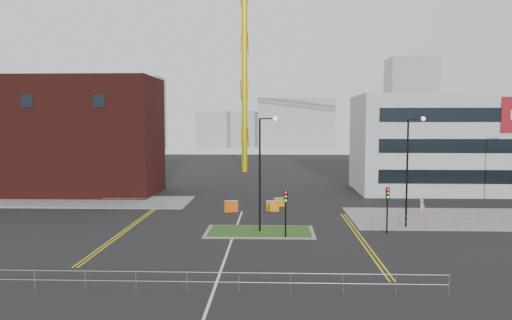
% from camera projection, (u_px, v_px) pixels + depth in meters
% --- Properties ---
extents(ground, '(200.00, 200.00, 0.00)m').
position_uv_depth(ground, '(225.00, 260.00, 31.65)').
color(ground, black).
rests_on(ground, ground).
extents(pavement_left, '(28.00, 8.00, 0.12)m').
position_uv_depth(pavement_left, '(62.00, 201.00, 54.29)').
color(pavement_left, slate).
rests_on(pavement_left, ground).
extents(pavement_right, '(24.00, 10.00, 0.12)m').
position_uv_depth(pavement_right, '(484.00, 219.00, 44.79)').
color(pavement_right, slate).
rests_on(pavement_right, ground).
extents(island_kerb, '(8.60, 4.60, 0.08)m').
position_uv_depth(island_kerb, '(260.00, 232.00, 39.54)').
color(island_kerb, slate).
rests_on(island_kerb, ground).
extents(grass_island, '(8.00, 4.00, 0.12)m').
position_uv_depth(grass_island, '(260.00, 232.00, 39.54)').
color(grass_island, '#204818').
rests_on(grass_island, ground).
extents(brick_building, '(24.20, 10.07, 14.24)m').
position_uv_depth(brick_building, '(57.00, 137.00, 59.84)').
color(brick_building, '#431410').
rests_on(brick_building, ground).
extents(office_block, '(25.00, 12.20, 12.00)m').
position_uv_depth(office_block, '(458.00, 144.00, 62.08)').
color(office_block, '#A3A5A8').
rests_on(office_block, ground).
extents(tower_crane, '(49.02, 22.01, 39.55)m').
position_uv_depth(tower_crane, '(275.00, 9.00, 81.94)').
color(tower_crane, '#D5BC0C').
rests_on(tower_crane, ground).
extents(streetlamp_island, '(1.46, 0.36, 9.18)m').
position_uv_depth(streetlamp_island, '(263.00, 164.00, 39.11)').
color(streetlamp_island, black).
rests_on(streetlamp_island, ground).
extents(streetlamp_right_near, '(1.46, 0.36, 9.18)m').
position_uv_depth(streetlamp_right_near, '(410.00, 163.00, 40.67)').
color(streetlamp_right_near, black).
rests_on(streetlamp_right_near, ground).
extents(traffic_light_island, '(0.28, 0.33, 3.65)m').
position_uv_depth(traffic_light_island, '(286.00, 205.00, 37.26)').
color(traffic_light_island, black).
rests_on(traffic_light_island, ground).
extents(traffic_light_right, '(0.28, 0.33, 3.65)m').
position_uv_depth(traffic_light_right, '(387.00, 201.00, 38.96)').
color(traffic_light_right, black).
rests_on(traffic_light_right, ground).
extents(railing_front, '(24.05, 0.05, 1.10)m').
position_uv_depth(railing_front, '(213.00, 278.00, 25.61)').
color(railing_front, gray).
rests_on(railing_front, ground).
extents(railing_left, '(6.05, 0.05, 1.10)m').
position_uv_depth(railing_left, '(133.00, 202.00, 49.92)').
color(railing_left, gray).
rests_on(railing_left, ground).
extents(railing_right, '(19.05, 5.05, 1.10)m').
position_uv_depth(railing_right, '(479.00, 216.00, 42.30)').
color(railing_right, gray).
rests_on(railing_right, ground).
extents(centre_line, '(0.15, 30.00, 0.01)m').
position_uv_depth(centre_line, '(228.00, 252.00, 33.64)').
color(centre_line, silver).
rests_on(centre_line, ground).
extents(yellow_left_a, '(0.12, 24.00, 0.01)m').
position_uv_depth(yellow_left_a, '(130.00, 226.00, 41.94)').
color(yellow_left_a, gold).
rests_on(yellow_left_a, ground).
extents(yellow_left_b, '(0.12, 24.00, 0.01)m').
position_uv_depth(yellow_left_b, '(133.00, 226.00, 41.93)').
color(yellow_left_b, gold).
rests_on(yellow_left_b, ground).
extents(yellow_right_a, '(0.12, 20.00, 0.01)m').
position_uv_depth(yellow_right_a, '(359.00, 239.00, 37.28)').
color(yellow_right_a, gold).
rests_on(yellow_right_a, ground).
extents(yellow_right_b, '(0.12, 20.00, 0.01)m').
position_uv_depth(yellow_right_b, '(363.00, 239.00, 37.27)').
color(yellow_right_b, gold).
rests_on(yellow_right_b, ground).
extents(skyline_a, '(18.00, 12.00, 22.00)m').
position_uv_depth(skyline_a, '(133.00, 114.00, 151.80)').
color(skyline_a, gray).
rests_on(skyline_a, ground).
extents(skyline_b, '(24.00, 12.00, 16.00)m').
position_uv_depth(skyline_b, '(296.00, 123.00, 160.17)').
color(skyline_b, gray).
rests_on(skyline_b, ground).
extents(skyline_c, '(14.00, 12.00, 28.00)m').
position_uv_depth(skyline_c, '(410.00, 104.00, 153.45)').
color(skyline_c, gray).
rests_on(skyline_c, ground).
extents(skyline_d, '(30.00, 12.00, 12.00)m').
position_uv_depth(skyline_d, '(242.00, 129.00, 170.95)').
color(skyline_d, gray).
rests_on(skyline_d, ground).
extents(pedestrian, '(0.79, 0.79, 1.84)m').
position_uv_depth(pedestrian, '(422.00, 209.00, 44.80)').
color(pedestrian, '#CF8687').
rests_on(pedestrian, ground).
extents(barrier_left, '(1.38, 0.79, 1.10)m').
position_uv_depth(barrier_left, '(231.00, 206.00, 48.32)').
color(barrier_left, '#DE520C').
rests_on(barrier_left, ground).
extents(barrier_mid, '(1.25, 0.47, 1.04)m').
position_uv_depth(barrier_mid, '(273.00, 205.00, 48.73)').
color(barrier_mid, orange).
rests_on(barrier_mid, ground).
extents(barrier_right, '(1.13, 0.73, 0.90)m').
position_uv_depth(barrier_right, '(279.00, 202.00, 51.44)').
color(barrier_right, orange).
rests_on(barrier_right, ground).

